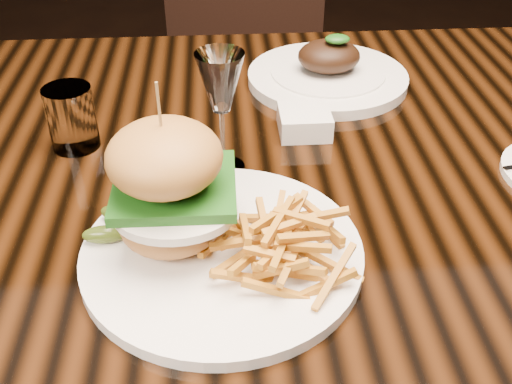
{
  "coord_description": "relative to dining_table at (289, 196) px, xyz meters",
  "views": [
    {
      "loc": [
        -0.1,
        -0.71,
        1.21
      ],
      "look_at": [
        -0.06,
        -0.17,
        0.81
      ],
      "focal_mm": 42.0,
      "sensor_mm": 36.0,
      "label": 1
    }
  ],
  "objects": [
    {
      "name": "chair_far",
      "position": [
        -0.03,
        0.89,
        -0.13
      ],
      "size": [
        0.52,
        0.52,
        0.95
      ],
      "rotation": [
        0.0,
        0.0,
        -0.14
      ],
      "color": "black",
      "rests_on": "ground"
    },
    {
      "name": "ramekin",
      "position": [
        0.03,
        0.06,
        0.09
      ],
      "size": [
        0.09,
        0.09,
        0.03
      ],
      "primitive_type": "cube",
      "rotation": [
        0.0,
        0.0,
        -0.31
      ],
      "color": "white",
      "rests_on": "dining_table"
    },
    {
      "name": "water_tumbler",
      "position": [
        -0.3,
        0.04,
        0.12
      ],
      "size": [
        0.07,
        0.07,
        0.09
      ],
      "primitive_type": "cylinder",
      "color": "white",
      "rests_on": "dining_table"
    },
    {
      "name": "far_dish",
      "position": [
        0.09,
        0.22,
        0.09
      ],
      "size": [
        0.27,
        0.27,
        0.09
      ],
      "rotation": [
        0.0,
        0.0,
        -0.37
      ],
      "color": "white",
      "rests_on": "dining_table"
    },
    {
      "name": "wine_glass",
      "position": [
        -0.1,
        -0.03,
        0.2
      ],
      "size": [
        0.06,
        0.06,
        0.17
      ],
      "color": "white",
      "rests_on": "dining_table"
    },
    {
      "name": "burger_plate",
      "position": [
        -0.11,
        -0.21,
        0.13
      ],
      "size": [
        0.31,
        0.31,
        0.21
      ],
      "rotation": [
        0.0,
        0.0,
        -0.22
      ],
      "color": "white",
      "rests_on": "dining_table"
    },
    {
      "name": "dining_table",
      "position": [
        0.0,
        0.0,
        0.0
      ],
      "size": [
        1.6,
        0.9,
        0.75
      ],
      "color": "black",
      "rests_on": "ground"
    }
  ]
}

